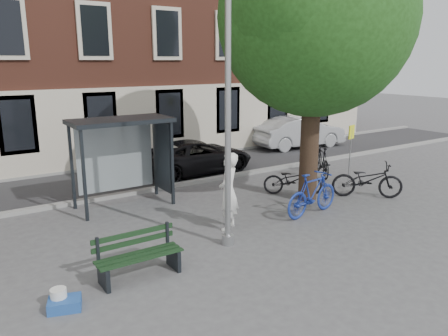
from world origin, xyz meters
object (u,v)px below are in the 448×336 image
painter (228,191)px  bench (139,257)px  bus_shelter (133,141)px  bike_d (322,161)px  bike_a (293,180)px  notice_sign (351,141)px  bike_b (312,194)px  car_dark (196,156)px  lamppost (228,127)px  car_silver (300,132)px  bike_c (367,180)px

painter → bench: size_ratio=1.16×
bus_shelter → bike_d: size_ratio=1.51×
bike_a → bike_d: bearing=-25.1°
notice_sign → bike_b: bearing=-168.6°
car_dark → notice_sign: notice_sign is taller
lamppost → bench: bearing=-172.2°
car_silver → notice_sign: notice_sign is taller
bike_d → bench: bearing=53.9°
bike_d → notice_sign: notice_sign is taller
car_dark → car_silver: 7.06m
bike_a → bike_c: 2.32m
bike_b → car_dark: size_ratio=0.45×
lamppost → car_silver: bearing=39.4°
notice_sign → car_silver: bearing=47.5°
painter → bike_d: 6.45m
bike_d → car_dark: bearing=-7.9°
bike_d → car_silver: 5.61m
bus_shelter → bike_b: bus_shelter is taller
lamppost → bike_a: bearing=28.3°
bus_shelter → painter: bearing=-70.3°
bus_shelter → bench: bus_shelter is taller
bench → bike_b: bearing=7.4°
bus_shelter → bench: bearing=-111.6°
bike_a → bike_d: bike_d is taller
car_dark → notice_sign: size_ratio=2.21×
painter → car_silver: 11.57m
bench → notice_sign: (8.82, 2.32, 1.13)m
bike_c → bike_d: (0.77, 2.69, -0.00)m
bike_b → bike_c: 2.63m
bike_b → bike_d: 4.47m
bench → bike_d: (8.86, 3.65, 0.16)m
bus_shelter → notice_sign: size_ratio=1.37×
painter → bike_c: (5.16, -0.18, -0.43)m
bike_c → car_dark: (-2.94, 5.73, 0.07)m
bike_d → notice_sign: bearing=119.6°
painter → bench: 3.20m
bench → bike_c: 8.15m
bike_a → bike_c: bike_c is taller
car_silver → bus_shelter: bearing=116.7°
bus_shelter → painter: 3.61m
notice_sign → bike_a: bearing=162.8°
car_silver → bike_a: bearing=141.7°
bus_shelter → notice_sign: 7.38m
bike_c → bike_d: size_ratio=1.15×
painter → bike_b: painter is taller
bike_b → car_dark: 5.97m
bike_b → notice_sign: 3.81m
bike_c → car_dark: 6.44m
car_dark → car_silver: (6.88, 1.59, 0.13)m
bike_b → car_silver: size_ratio=0.44×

